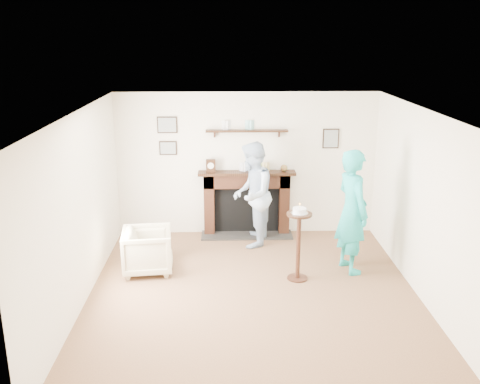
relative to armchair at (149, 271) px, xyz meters
name	(u,v)px	position (x,y,z in m)	size (l,w,h in m)	color
ground	(253,297)	(1.54, -0.88, 0.00)	(5.00, 5.00, 0.00)	brown
room_shell	(252,169)	(1.53, -0.19, 1.62)	(4.54, 5.02, 2.52)	white
armchair	(149,271)	(0.00, 0.00, 0.00)	(0.71, 0.73, 0.66)	#B8AD89
man	(252,244)	(1.60, 1.02, 0.00)	(0.85, 0.67, 1.76)	silver
woman	(348,269)	(3.02, -0.03, 0.00)	(0.68, 0.44, 1.86)	teal
pedestal_table	(299,233)	(2.21, -0.33, 0.71)	(0.36, 0.36, 1.16)	black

